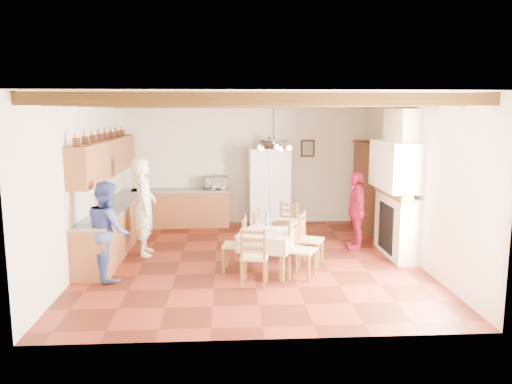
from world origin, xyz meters
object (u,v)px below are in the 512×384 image
dining_table (273,232)px  chair_end_near (255,256)px  refrigerator (269,188)px  person_man (144,207)px  chair_left_far (247,234)px  person_woman_blue (108,230)px  chair_right_far (311,239)px  person_woman_red (356,211)px  microwave (216,183)px  chair_end_far (285,227)px  chair_right_near (302,249)px  hutch (366,187)px  chair_left_near (235,244)px

dining_table → chair_end_near: (-0.38, -0.93, -0.16)m
refrigerator → person_man: 3.40m
chair_left_far → person_woman_blue: (-2.34, -0.94, 0.34)m
chair_right_far → person_woman_red: bearing=-24.3°
chair_left_far → microwave: bearing=-149.8°
person_man → microwave: size_ratio=3.45×
chair_end_near → chair_end_far: same height
chair_right_near → person_woman_red: (1.35, 1.70, 0.30)m
hutch → person_woman_blue: (-5.16, -3.02, -0.22)m
person_man → person_woman_blue: size_ratio=1.15×
chair_end_far → person_woman_blue: 3.48m
chair_left_far → chair_right_near: (0.87, -1.08, 0.00)m
chair_right_near → person_woman_blue: bearing=114.2°
refrigerator → dining_table: bearing=-96.0°
person_man → person_woman_blue: 1.44m
refrigerator → chair_right_near: (0.25, -3.73, -0.47)m
microwave → dining_table: bearing=-79.1°
hutch → chair_right_near: (-1.95, -3.16, -0.56)m
chair_left_near → chair_right_near: same height
chair_end_far → person_woman_red: person_woman_red is taller
chair_right_far → person_man: bearing=96.9°
chair_right_near → chair_end_near: bearing=138.2°
chair_right_near → chair_end_far: size_ratio=1.00×
dining_table → chair_end_far: bearing=72.0°
chair_left_far → chair_end_near: same height
refrigerator → hutch: (2.20, -0.57, 0.09)m
dining_table → chair_left_near: bearing=-163.4°
refrigerator → person_woman_red: size_ratio=1.21×
dining_table → chair_left_near: (-0.69, -0.20, -0.16)m
chair_end_near → chair_end_far: (0.72, 1.97, 0.00)m
person_woman_red → chair_right_far: bearing=-45.2°
chair_right_far → person_woman_blue: size_ratio=0.59×
chair_end_near → person_man: person_man is taller
hutch → person_woman_blue: 5.98m
chair_end_far → chair_left_near: bearing=-95.8°
chair_right_near → chair_right_far: same height
chair_left_far → chair_end_far: 0.96m
chair_left_near → chair_right_far: same height
microwave → chair_left_near: bearing=-90.7°
hutch → chair_end_far: 2.60m
refrigerator → chair_right_near: bearing=-88.7°
chair_end_far → person_woman_blue: bearing=-120.5°
chair_end_near → microwave: (-0.70, 4.24, 0.57)m
chair_end_far → chair_end_near: bearing=-76.4°
hutch → dining_table: (-2.39, -2.55, -0.40)m
chair_right_near → microwave: microwave is taller
chair_left_near → microwave: microwave is taller
hutch → refrigerator: bearing=169.8°
chair_right_far → chair_end_near: (-1.08, -0.99, 0.00)m
hutch → chair_right_near: 3.75m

